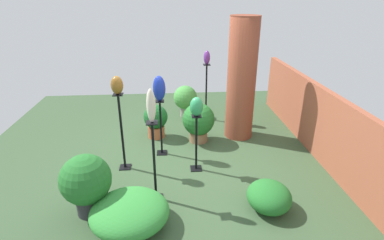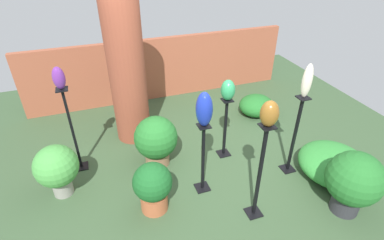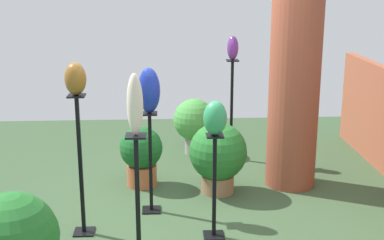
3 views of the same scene
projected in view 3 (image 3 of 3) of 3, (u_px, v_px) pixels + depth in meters
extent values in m
plane|color=#385133|center=(190.00, 217.00, 5.62)|extent=(8.00, 8.00, 0.00)
cylinder|color=brown|center=(295.00, 82.00, 6.20)|extent=(0.59, 0.59, 2.53)
cube|color=black|center=(214.00, 235.00, 5.22)|extent=(0.20, 0.20, 0.01)
cube|color=black|center=(214.00, 187.00, 5.08)|extent=(0.04, 0.04, 1.03)
cube|color=black|center=(215.00, 136.00, 4.95)|extent=(0.16, 0.16, 0.02)
cube|color=black|center=(152.00, 210.00, 5.78)|extent=(0.20, 0.20, 0.01)
cube|color=black|center=(151.00, 163.00, 5.64)|extent=(0.04, 0.04, 1.09)
cube|color=black|center=(150.00, 113.00, 5.50)|extent=(0.16, 0.16, 0.02)
cube|color=black|center=(84.00, 232.00, 5.29)|extent=(0.20, 0.20, 0.01)
cube|color=black|center=(81.00, 166.00, 5.11)|extent=(0.04, 0.04, 1.40)
cube|color=black|center=(76.00, 96.00, 4.93)|extent=(0.16, 0.16, 0.02)
cube|color=black|center=(231.00, 158.00, 7.42)|extent=(0.20, 0.20, 0.01)
cube|color=black|center=(232.00, 110.00, 7.24)|extent=(0.04, 0.04, 1.38)
cube|color=black|center=(233.00, 60.00, 7.06)|extent=(0.16, 0.16, 0.02)
cube|color=black|center=(138.00, 212.00, 4.26)|extent=(0.04, 0.04, 1.28)
cube|color=black|center=(136.00, 136.00, 4.09)|extent=(0.16, 0.16, 0.02)
ellipsoid|color=#2D9356|center=(215.00, 118.00, 4.91)|extent=(0.21, 0.22, 0.32)
ellipsoid|color=#192D9E|center=(149.00, 90.00, 5.44)|extent=(0.21, 0.23, 0.47)
ellipsoid|color=brown|center=(75.00, 79.00, 4.89)|extent=(0.20, 0.20, 0.30)
ellipsoid|color=#6B2D8C|center=(233.00, 48.00, 7.02)|extent=(0.16, 0.15, 0.32)
ellipsoid|color=beige|center=(135.00, 104.00, 4.02)|extent=(0.13, 0.12, 0.48)
sphere|color=#236B28|center=(12.00, 238.00, 4.00)|extent=(0.71, 0.71, 0.71)
cylinder|color=#936B4C|center=(218.00, 183.00, 6.26)|extent=(0.38, 0.38, 0.21)
sphere|color=#236B28|center=(218.00, 152.00, 6.15)|extent=(0.67, 0.67, 0.67)
cylinder|color=gray|center=(194.00, 145.00, 7.61)|extent=(0.27, 0.27, 0.25)
sphere|color=#479942|center=(194.00, 120.00, 7.51)|extent=(0.59, 0.59, 0.59)
cylinder|color=#B25B38|center=(142.00, 175.00, 6.46)|extent=(0.36, 0.36, 0.26)
sphere|color=#195923|center=(141.00, 148.00, 6.37)|extent=(0.51, 0.51, 0.51)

